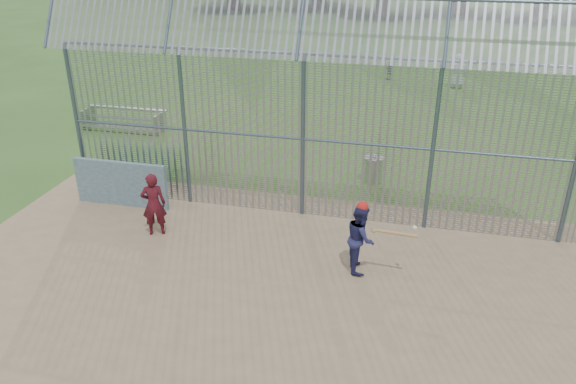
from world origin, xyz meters
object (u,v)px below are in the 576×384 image
(dugout_wall, at_px, (121,184))
(onlooker, at_px, (154,204))
(trash_can, at_px, (373,169))
(batter, at_px, (361,238))
(bleacher, at_px, (123,119))

(dugout_wall, height_order, onlooker, onlooker)
(trash_can, bearing_deg, batter, -87.92)
(onlooker, relative_size, bleacher, 0.51)
(onlooker, relative_size, trash_can, 1.86)
(dugout_wall, bearing_deg, bleacher, 118.08)
(dugout_wall, xyz_separation_m, batter, (6.30, -1.59, 0.14))
(onlooker, height_order, trash_can, onlooker)
(onlooker, bearing_deg, batter, 152.13)
(dugout_wall, distance_m, batter, 6.50)
(batter, relative_size, bleacher, 0.49)
(onlooker, bearing_deg, trash_can, -160.98)
(onlooker, xyz_separation_m, bleacher, (-4.42, 6.67, -0.37))
(batter, bearing_deg, trash_can, -10.07)
(trash_can, bearing_deg, dugout_wall, -153.88)
(dugout_wall, distance_m, trash_can, 6.83)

